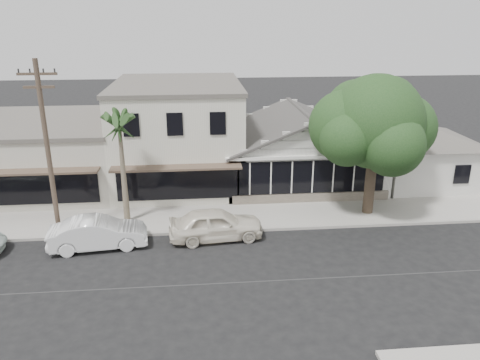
{
  "coord_description": "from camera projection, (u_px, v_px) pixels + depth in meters",
  "views": [
    {
      "loc": [
        -1.78,
        -17.37,
        10.82
      ],
      "look_at": [
        0.43,
        6.0,
        2.55
      ],
      "focal_mm": 35.0,
      "sensor_mm": 36.0,
      "label": 1
    }
  ],
  "objects": [
    {
      "name": "utility_pole",
      "position": [
        47.0,
        148.0,
        22.56
      ],
      "size": [
        1.8,
        0.24,
        9.0
      ],
      "color": "brown",
      "rests_on": "ground"
    },
    {
      "name": "row_building_near",
      "position": [
        179.0,
        135.0,
        31.4
      ],
      "size": [
        8.0,
        10.0,
        6.5
      ],
      "primitive_type": "cube",
      "color": "silver",
      "rests_on": "ground"
    },
    {
      "name": "car_1",
      "position": [
        98.0,
        233.0,
        22.85
      ],
      "size": [
        4.85,
        2.18,
        1.55
      ],
      "primitive_type": "imported",
      "rotation": [
        0.0,
        0.0,
        1.69
      ],
      "color": "white",
      "rests_on": "ground"
    },
    {
      "name": "shade_tree",
      "position": [
        373.0,
        124.0,
        25.42
      ],
      "size": [
        7.2,
        6.51,
        7.99
      ],
      "rotation": [
        0.0,
        0.0,
        0.34
      ],
      "color": "#4A3B2D",
      "rests_on": "ground"
    },
    {
      "name": "car_0",
      "position": [
        216.0,
        224.0,
        23.75
      ],
      "size": [
        4.92,
        2.36,
        1.62
      ],
      "primitive_type": "imported",
      "rotation": [
        0.0,
        0.0,
        1.67
      ],
      "color": "white",
      "rests_on": "ground"
    },
    {
      "name": "corner_shop",
      "position": [
        299.0,
        145.0,
        31.35
      ],
      "size": [
        10.4,
        8.6,
        5.1
      ],
      "color": "white",
      "rests_on": "ground"
    },
    {
      "name": "side_cottage",
      "position": [
        421.0,
        162.0,
        31.54
      ],
      "size": [
        6.0,
        6.0,
        3.0
      ],
      "primitive_type": "cube",
      "color": "white",
      "rests_on": "ground"
    },
    {
      "name": "palm_east",
      "position": [
        119.0,
        123.0,
        23.87
      ],
      "size": [
        2.71,
        2.71,
        6.63
      ],
      "color": "#726651",
      "rests_on": "ground"
    },
    {
      "name": "sidewalk_north",
      "position": [
        86.0,
        223.0,
        25.67
      ],
      "size": [
        90.0,
        3.5,
        0.15
      ],
      "primitive_type": "cube",
      "color": "#9E9991",
      "rests_on": "ground"
    },
    {
      "name": "ground",
      "position": [
        243.0,
        282.0,
        20.07
      ],
      "size": [
        140.0,
        140.0,
        0.0
      ],
      "primitive_type": "plane",
      "color": "black",
      "rests_on": "ground"
    },
    {
      "name": "row_building_midnear",
      "position": [
        43.0,
        155.0,
        30.98
      ],
      "size": [
        10.0,
        10.0,
        4.2
      ],
      "primitive_type": "cube",
      "color": "silver",
      "rests_on": "ground"
    }
  ]
}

